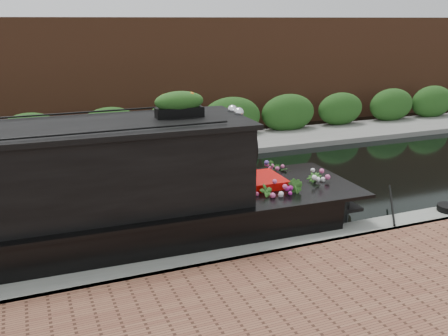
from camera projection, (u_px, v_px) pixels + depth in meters
name	position (u px, v px, depth m)	size (l,w,h in m)	color
ground	(144.00, 205.00, 11.01)	(80.00, 80.00, 0.00)	black
near_bank_coping	(192.00, 272.00, 8.09)	(40.00, 0.60, 0.50)	gray
far_bank_path	(111.00, 158.00, 14.74)	(40.00, 2.40, 0.34)	slate
far_hedge	(106.00, 151.00, 15.54)	(40.00, 1.10, 2.80)	#214C19
far_brick_wall	(96.00, 137.00, 17.40)	(40.00, 1.00, 8.00)	brown
rope_fender	(341.00, 204.00, 10.62)	(0.33, 0.33, 0.37)	brown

